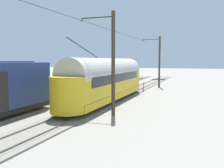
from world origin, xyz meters
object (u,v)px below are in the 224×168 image
Objects in this scene: vintage_streetcar at (107,79)px; catenary_pole_foreground at (159,61)px; catenary_pole_mid_near at (112,62)px; switch_stand at (143,86)px.

catenary_pole_foreground reaches higher than vintage_streetcar.
vintage_streetcar is 6.13m from catenary_pole_mid_near.
catenary_pole_foreground is at bearing -90.00° from catenary_pole_mid_near.
catenary_pole_foreground and catenary_pole_mid_near have the same top height.
vintage_streetcar is 15.25m from catenary_pole_foreground.
catenary_pole_foreground reaches higher than switch_stand.
catenary_pole_mid_near reaches higher than switch_stand.
switch_stand is at bearing 79.30° from catenary_pole_foreground.
catenary_pole_foreground is 6.59m from switch_stand.
catenary_pole_mid_near is at bearing 90.00° from catenary_pole_foreground.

